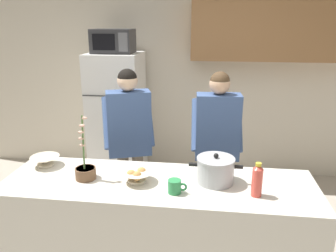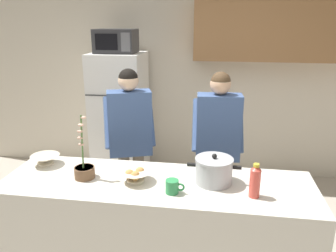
{
  "view_description": "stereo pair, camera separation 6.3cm",
  "coord_description": "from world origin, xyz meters",
  "px_view_note": "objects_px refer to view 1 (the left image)",
  "views": [
    {
      "loc": [
        0.35,
        -2.17,
        2.04
      ],
      "look_at": [
        0.0,
        0.55,
        1.17
      ],
      "focal_mm": 35.89,
      "sensor_mm": 36.0,
      "label": 1
    },
    {
      "loc": [
        0.41,
        -2.16,
        2.04
      ],
      "look_at": [
        0.0,
        0.55,
        1.17
      ],
      "focal_mm": 35.89,
      "sensor_mm": 36.0,
      "label": 2
    }
  ],
  "objects_px": {
    "bottle_near_edge": "(257,180)",
    "refrigerator": "(117,118)",
    "coffee_mug": "(175,187)",
    "empty_bowl": "(45,160)",
    "person_by_sink": "(217,136)",
    "cooking_pot": "(215,170)",
    "person_near_pot": "(129,132)",
    "potted_orchid": "(85,170)",
    "bread_bowl": "(137,176)",
    "microwave": "(113,41)"
  },
  "relations": [
    {
      "from": "bottle_near_edge",
      "to": "refrigerator",
      "type": "bearing_deg",
      "value": 127.39
    },
    {
      "from": "coffee_mug",
      "to": "empty_bowl",
      "type": "relative_size",
      "value": 0.57
    },
    {
      "from": "person_by_sink",
      "to": "cooking_pot",
      "type": "distance_m",
      "value": 0.8
    },
    {
      "from": "person_by_sink",
      "to": "empty_bowl",
      "type": "bearing_deg",
      "value": -153.21
    },
    {
      "from": "person_near_pot",
      "to": "cooking_pot",
      "type": "height_order",
      "value": "person_near_pot"
    },
    {
      "from": "bottle_near_edge",
      "to": "potted_orchid",
      "type": "height_order",
      "value": "potted_orchid"
    },
    {
      "from": "cooking_pot",
      "to": "bread_bowl",
      "type": "xyz_separation_m",
      "value": [
        -0.56,
        -0.07,
        -0.04
      ]
    },
    {
      "from": "refrigerator",
      "to": "person_near_pot",
      "type": "relative_size",
      "value": 1.02
    },
    {
      "from": "cooking_pot",
      "to": "coffee_mug",
      "type": "distance_m",
      "value": 0.34
    },
    {
      "from": "person_by_sink",
      "to": "cooking_pot",
      "type": "relative_size",
      "value": 4.18
    },
    {
      "from": "person_by_sink",
      "to": "empty_bowl",
      "type": "distance_m",
      "value": 1.54
    },
    {
      "from": "bread_bowl",
      "to": "cooking_pot",
      "type": "bearing_deg",
      "value": 7.51
    },
    {
      "from": "bread_bowl",
      "to": "refrigerator",
      "type": "bearing_deg",
      "value": 109.73
    },
    {
      "from": "cooking_pot",
      "to": "person_by_sink",
      "type": "bearing_deg",
      "value": 88.42
    },
    {
      "from": "person_near_pot",
      "to": "coffee_mug",
      "type": "xyz_separation_m",
      "value": [
        0.55,
        -0.97,
        -0.04
      ]
    },
    {
      "from": "coffee_mug",
      "to": "bread_bowl",
      "type": "distance_m",
      "value": 0.32
    },
    {
      "from": "bottle_near_edge",
      "to": "person_by_sink",
      "type": "bearing_deg",
      "value": 104.43
    },
    {
      "from": "person_near_pot",
      "to": "bread_bowl",
      "type": "distance_m",
      "value": 0.89
    },
    {
      "from": "potted_orchid",
      "to": "bottle_near_edge",
      "type": "bearing_deg",
      "value": -4.57
    },
    {
      "from": "microwave",
      "to": "person_by_sink",
      "type": "distance_m",
      "value": 1.78
    },
    {
      "from": "person_near_pot",
      "to": "person_by_sink",
      "type": "relative_size",
      "value": 1.01
    },
    {
      "from": "person_near_pot",
      "to": "person_by_sink",
      "type": "distance_m",
      "value": 0.84
    },
    {
      "from": "bread_bowl",
      "to": "potted_orchid",
      "type": "relative_size",
      "value": 0.49
    },
    {
      "from": "cooking_pot",
      "to": "potted_orchid",
      "type": "relative_size",
      "value": 0.8
    },
    {
      "from": "coffee_mug",
      "to": "person_by_sink",
      "type": "bearing_deg",
      "value": 73.7
    },
    {
      "from": "refrigerator",
      "to": "potted_orchid",
      "type": "relative_size",
      "value": 3.44
    },
    {
      "from": "microwave",
      "to": "bottle_near_edge",
      "type": "distance_m",
      "value": 2.57
    },
    {
      "from": "refrigerator",
      "to": "bottle_near_edge",
      "type": "bearing_deg",
      "value": -52.61
    },
    {
      "from": "empty_bowl",
      "to": "potted_orchid",
      "type": "height_order",
      "value": "potted_orchid"
    },
    {
      "from": "bread_bowl",
      "to": "potted_orchid",
      "type": "height_order",
      "value": "potted_orchid"
    },
    {
      "from": "person_by_sink",
      "to": "empty_bowl",
      "type": "xyz_separation_m",
      "value": [
        -1.37,
        -0.69,
        -0.03
      ]
    },
    {
      "from": "person_near_pot",
      "to": "bottle_near_edge",
      "type": "relative_size",
      "value": 6.83
    },
    {
      "from": "coffee_mug",
      "to": "person_near_pot",
      "type": "bearing_deg",
      "value": 119.53
    },
    {
      "from": "microwave",
      "to": "bread_bowl",
      "type": "distance_m",
      "value": 2.14
    },
    {
      "from": "bread_bowl",
      "to": "potted_orchid",
      "type": "distance_m",
      "value": 0.39
    },
    {
      "from": "person_near_pot",
      "to": "cooking_pot",
      "type": "relative_size",
      "value": 4.21
    },
    {
      "from": "cooking_pot",
      "to": "potted_orchid",
      "type": "height_order",
      "value": "potted_orchid"
    },
    {
      "from": "cooking_pot",
      "to": "microwave",
      "type": "bearing_deg",
      "value": 124.72
    },
    {
      "from": "person_by_sink",
      "to": "potted_orchid",
      "type": "xyz_separation_m",
      "value": [
        -0.97,
        -0.87,
        -0.01
      ]
    },
    {
      "from": "microwave",
      "to": "refrigerator",
      "type": "bearing_deg",
      "value": 90.07
    },
    {
      "from": "coffee_mug",
      "to": "empty_bowl",
      "type": "bearing_deg",
      "value": 164.2
    },
    {
      "from": "person_near_pot",
      "to": "coffee_mug",
      "type": "relative_size",
      "value": 12.34
    },
    {
      "from": "cooking_pot",
      "to": "bottle_near_edge",
      "type": "height_order",
      "value": "bottle_near_edge"
    },
    {
      "from": "coffee_mug",
      "to": "empty_bowl",
      "type": "height_order",
      "value": "coffee_mug"
    },
    {
      "from": "person_by_sink",
      "to": "coffee_mug",
      "type": "distance_m",
      "value": 1.04
    },
    {
      "from": "refrigerator",
      "to": "bottle_near_edge",
      "type": "xyz_separation_m",
      "value": [
        1.5,
        -1.97,
        0.21
      ]
    },
    {
      "from": "person_by_sink",
      "to": "bottle_near_edge",
      "type": "bearing_deg",
      "value": -75.57
    },
    {
      "from": "bread_bowl",
      "to": "person_near_pot",
      "type": "bearing_deg",
      "value": 107.11
    },
    {
      "from": "person_near_pot",
      "to": "potted_orchid",
      "type": "height_order",
      "value": "person_near_pot"
    },
    {
      "from": "cooking_pot",
      "to": "bottle_near_edge",
      "type": "distance_m",
      "value": 0.32
    }
  ]
}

